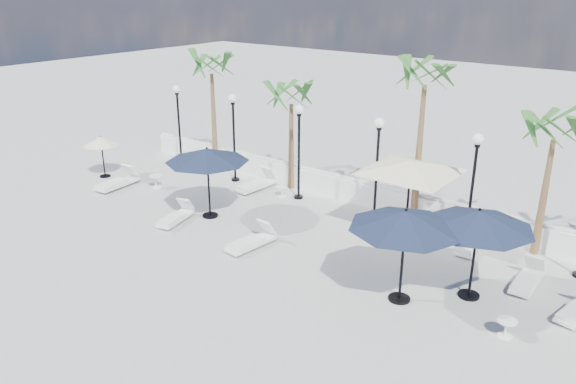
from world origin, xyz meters
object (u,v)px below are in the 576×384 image
Objects in this scene: lounger_4 at (470,244)px; parasol_navy_left at (207,155)px; parasol_cream_sq_a at (411,161)px; parasol_cream_small at (101,142)px; lounger_1 at (118,182)px; lounger_3 at (176,217)px; parasol_navy_mid at (405,220)px; lounger_0 at (256,184)px; lounger_6 at (527,279)px; parasol_navy_right at (479,219)px; lounger_2 at (251,241)px.

lounger_4 is 9.57m from parasol_navy_left.
parasol_cream_small is at bearing -168.21° from parasol_cream_sq_a.
lounger_1 reaches higher than lounger_4.
parasol_navy_mid reaches higher than lounger_3.
lounger_0 is 10.09m from parasol_navy_mid.
parasol_cream_small is (-1.65, 0.50, 1.38)m from lounger_1.
parasol_navy_mid is at bearing -4.62° from parasol_cream_small.
parasol_navy_left is at bearing -162.23° from lounger_4.
lounger_6 is 0.58× the size of parasol_navy_mid.
lounger_1 reaches higher than lounger_3.
parasol_navy_left is 1.61× the size of parasol_cream_small.
lounger_4 is 0.94× the size of lounger_6.
parasol_navy_left reaches higher than parasol_navy_right.
lounger_0 is 1.06× the size of lounger_2.
lounger_6 is at bearing -14.27° from parasol_cream_sq_a.
parasol_cream_small is (-7.01, 0.30, -0.75)m from parasol_navy_left.
parasol_navy_right is (1.46, 1.36, -0.06)m from parasol_navy_mid.
lounger_6 is at bearing 5.38° from parasol_cream_small.
parasol_navy_left is at bearing -2.43° from parasol_cream_small.
parasol_navy_right is at bearing -71.69° from lounger_4.
parasol_cream_sq_a is at bearing 55.06° from lounger_2.
parasol_navy_left is 7.05m from parasol_cream_small.
parasol_cream_sq_a is (6.50, 3.12, 0.28)m from parasol_navy_left.
parasol_navy_mid is 0.52× the size of parasol_cream_sq_a.
lounger_2 is 1.01× the size of parasol_cream_small.
lounger_2 is 5.96m from parasol_cream_sq_a.
lounger_6 is 5.18m from parasol_cream_sq_a.
lounger_2 is at bearing -146.05° from lounger_4.
parasol_navy_left is at bearing -177.55° from parasol_navy_right.
parasol_navy_left reaches higher than lounger_3.
parasol_cream_sq_a reaches higher than lounger_4.
parasol_navy_mid reaches higher than lounger_4.
lounger_1 reaches higher than lounger_0.
parasol_navy_left is 7.21m from parasol_cream_sq_a.
lounger_4 is at bearing 42.13° from lounger_2.
lounger_1 is at bearing -140.91° from lounger_0.
parasol_navy_right is 0.51× the size of parasol_cream_sq_a.
parasol_navy_left reaches higher than lounger_0.
lounger_3 is at bearing -172.33° from lounger_2.
lounger_2 is 0.64× the size of parasol_navy_right.
parasol_navy_left is at bearing -154.38° from parasol_cream_sq_a.
lounger_2 reaches higher than lounger_6.
parasol_cream_sq_a reaches higher than lounger_2.
lounger_0 is 0.35× the size of parasol_cream_sq_a.
lounger_1 is 15.34m from parasol_navy_right.
lounger_2 is (8.32, -0.82, -0.02)m from lounger_1.
lounger_6 is at bearing 54.72° from parasol_navy_right.
parasol_navy_mid reaches higher than lounger_6.
parasol_navy_right reaches higher than lounger_0.
lounger_3 is at bearing -171.34° from parasol_navy_right.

